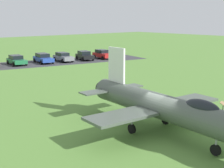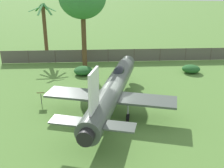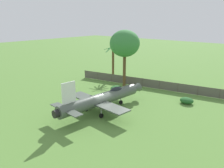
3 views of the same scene
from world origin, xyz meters
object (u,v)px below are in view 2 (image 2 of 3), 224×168
at_px(palm_tree, 45,29).
at_px(info_plaque, 41,95).
at_px(display_jet, 113,89).
at_px(shrub_near_fence, 191,69).
at_px(shrub_by_tree, 83,71).

height_order(palm_tree, info_plaque, palm_tree).
distance_m(display_jet, info_plaque, 6.05).
height_order(display_jet, shrub_near_fence, display_jet).
xyz_separation_m(palm_tree, shrub_by_tree, (-6.63, -6.40, -3.12)).
bearing_deg(info_plaque, display_jet, -92.05).
relative_size(shrub_by_tree, info_plaque, 1.80).
relative_size(palm_tree, shrub_near_fence, 3.46).
relative_size(palm_tree, shrub_by_tree, 3.27).
height_order(shrub_by_tree, info_plaque, info_plaque).
bearing_deg(palm_tree, info_plaque, -162.06).
bearing_deg(shrub_near_fence, display_jet, 143.71).
xyz_separation_m(display_jet, palm_tree, (14.52, 10.61, 1.78)).
xyz_separation_m(shrub_by_tree, info_plaque, (-7.68, 1.77, 0.43)).
relative_size(display_jet, shrub_by_tree, 7.15).
relative_size(display_jet, info_plaque, 12.90).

